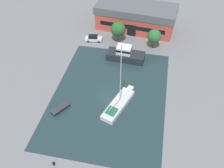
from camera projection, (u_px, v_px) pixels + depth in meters
ground_plane at (110, 95)px, 53.06m from camera, size 440.00×440.00×0.00m
water_canal at (110, 95)px, 53.06m from camera, size 23.59×32.42×0.01m
warehouse_building at (136, 17)px, 70.47m from camera, size 22.89×11.65×6.86m
quay_tree_near_building at (118, 29)px, 65.17m from camera, size 3.87×3.87×5.69m
quay_tree_by_water at (154, 36)px, 63.10m from camera, size 3.49×3.49×5.31m
parked_car at (94, 38)px, 67.30m from camera, size 4.72×2.47×1.65m
sailboat_moored at (118, 104)px, 50.34m from camera, size 5.56×10.57×14.55m
motor_cruiser at (125, 54)px, 61.24m from camera, size 9.46×4.13×3.62m
small_dinghy at (60, 109)px, 49.84m from camera, size 3.34×4.09×0.72m
mooring_bollard at (54, 163)px, 41.11m from camera, size 0.39×0.39×0.90m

